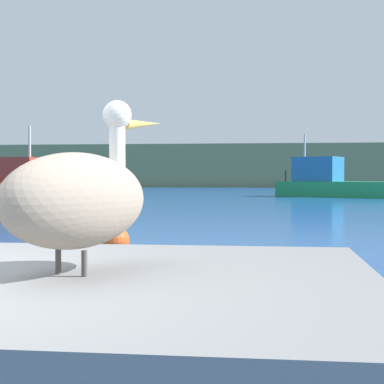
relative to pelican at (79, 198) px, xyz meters
The scene contains 5 objects.
hillside_backdrop 71.96m from the pelican, 90.96° to the left, with size 140.00×10.39×5.00m, color #6B7A51.
pier_dock 0.82m from the pelican, 110.30° to the right, with size 3.06×2.69×0.87m, color gray.
pelican is the anchor object (origin of this frame).
fishing_boat_green 37.22m from the pelican, 82.19° to the left, with size 7.86×5.62×4.08m.
mooring_buoy 7.29m from the pelican, 102.83° to the left, with size 0.54×0.54×0.54m, color #E54C19.
Camera 1 is at (2.15, -2.67, 1.37)m, focal length 57.48 mm.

